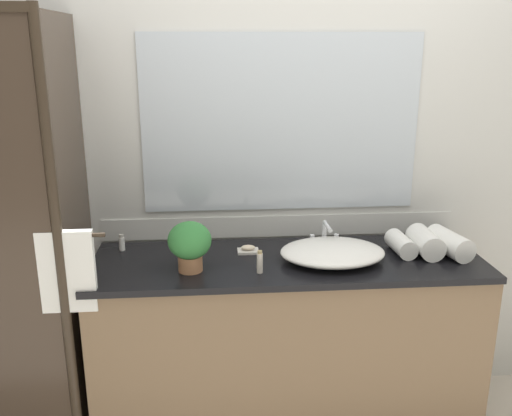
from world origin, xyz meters
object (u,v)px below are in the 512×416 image
rolled_towel_near_edge (449,243)px  amenity_bottle_lotion (190,246)px  amenity_bottle_body_wash (260,262)px  rolled_towel_middle (425,242)px  soap_dish (248,249)px  potted_plant (190,243)px  sink_basin (332,252)px  rolled_towel_far_edge (401,244)px  faucet (325,238)px  amenity_bottle_conditioner (122,243)px

rolled_towel_near_edge → amenity_bottle_lotion: bearing=176.1°
amenity_bottle_body_wash → rolled_towel_middle: 0.81m
soap_dish → rolled_towel_near_edge: 0.95m
potted_plant → amenity_bottle_lotion: bearing=92.0°
sink_basin → rolled_towel_middle: bearing=5.6°
amenity_bottle_body_wash → rolled_towel_far_edge: (0.69, 0.17, -0.00)m
faucet → potted_plant: size_ratio=0.76×
sink_basin → amenity_bottle_lotion: (-0.65, 0.11, 0.01)m
sink_basin → amenity_bottle_conditioner: (-0.98, 0.21, -0.00)m
faucet → amenity_bottle_lotion: bearing=-173.8°
amenity_bottle_conditioner → soap_dish: bearing=-7.4°
rolled_towel_near_edge → rolled_towel_far_edge: size_ratio=1.24×
soap_dish → amenity_bottle_lotion: bearing=-174.8°
amenity_bottle_conditioner → rolled_towel_far_edge: bearing=-6.5°
rolled_towel_middle → potted_plant: bearing=-174.2°
faucet → rolled_towel_far_edge: size_ratio=0.85×
sink_basin → amenity_bottle_lotion: amenity_bottle_lotion is taller
rolled_towel_far_edge → soap_dish: bearing=174.2°
potted_plant → rolled_towel_far_edge: (0.99, 0.13, -0.08)m
amenity_bottle_body_wash → rolled_towel_far_edge: amenity_bottle_body_wash is taller
sink_basin → rolled_towel_far_edge: 0.35m
faucet → amenity_bottle_lotion: 0.65m
rolled_towel_middle → rolled_towel_far_edge: 0.11m
faucet → potted_plant: bearing=-159.2°
potted_plant → soap_dish: potted_plant is taller
faucet → soap_dish: (-0.38, -0.05, -0.03)m
soap_dish → amenity_bottle_body_wash: 0.25m
rolled_towel_middle → rolled_towel_near_edge: bearing=-10.0°
amenity_bottle_body_wash → soap_dish: bearing=97.8°
soap_dish → sink_basin: bearing=-19.3°
rolled_towel_middle → sink_basin: bearing=-174.4°
faucet → amenity_bottle_lotion: size_ratio=1.71×
amenity_bottle_conditioner → rolled_towel_middle: (1.43, -0.17, 0.02)m
amenity_bottle_body_wash → faucet: bearing=40.4°
sink_basin → amenity_bottle_body_wash: 0.36m
sink_basin → rolled_towel_near_edge: rolled_towel_near_edge is taller
amenity_bottle_body_wash → rolled_towel_middle: size_ratio=0.45×
rolled_towel_near_edge → rolled_towel_far_edge: bearing=171.0°
potted_plant → rolled_towel_middle: potted_plant is taller
amenity_bottle_lotion → amenity_bottle_body_wash: bearing=-35.9°
soap_dish → rolled_towel_middle: (0.83, -0.09, 0.04)m
soap_dish → rolled_towel_far_edge: bearing=-5.8°
sink_basin → soap_dish: 0.40m
amenity_bottle_body_wash → rolled_towel_near_edge: (0.91, 0.14, 0.01)m
soap_dish → rolled_towel_far_edge: (0.72, -0.07, 0.03)m
amenity_bottle_conditioner → amenity_bottle_body_wash: (0.64, -0.33, 0.01)m
rolled_towel_near_edge → rolled_towel_far_edge: (-0.22, 0.03, -0.01)m
potted_plant → amenity_bottle_lotion: size_ratio=2.25×
faucet → rolled_towel_near_edge: bearing=-15.3°
amenity_bottle_lotion → rolled_towel_middle: bearing=-3.3°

